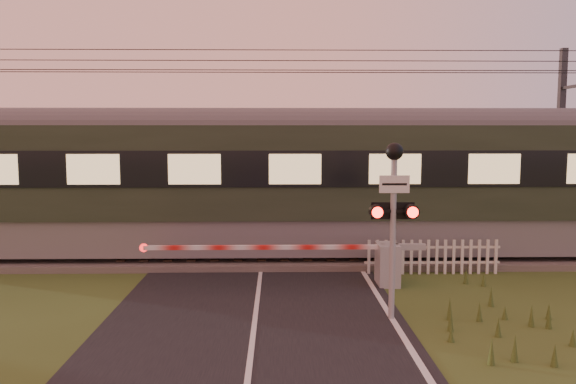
{
  "coord_description": "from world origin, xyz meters",
  "views": [
    {
      "loc": [
        0.46,
        -9.91,
        3.73
      ],
      "look_at": [
        0.7,
        3.2,
        2.35
      ],
      "focal_mm": 35.0,
      "sensor_mm": 36.0,
      "label": 1
    }
  ],
  "objects_px": {
    "boom_gate": "(373,262)",
    "crossing_signal": "(394,199)",
    "catenary_mast": "(561,143)",
    "picket_fence": "(433,257)"
  },
  "relations": [
    {
      "from": "catenary_mast",
      "to": "crossing_signal",
      "type": "bearing_deg",
      "value": -132.9
    },
    {
      "from": "boom_gate",
      "to": "catenary_mast",
      "type": "xyz_separation_m",
      "value": [
        7.13,
        5.13,
        2.81
      ]
    },
    {
      "from": "boom_gate",
      "to": "catenary_mast",
      "type": "height_order",
      "value": "catenary_mast"
    },
    {
      "from": "picket_fence",
      "to": "boom_gate",
      "type": "bearing_deg",
      "value": -150.08
    },
    {
      "from": "picket_fence",
      "to": "catenary_mast",
      "type": "bearing_deg",
      "value": 37.5
    },
    {
      "from": "crossing_signal",
      "to": "picket_fence",
      "type": "distance_m",
      "value": 4.51
    },
    {
      "from": "boom_gate",
      "to": "picket_fence",
      "type": "relative_size",
      "value": 1.94
    },
    {
      "from": "picket_fence",
      "to": "catenary_mast",
      "type": "xyz_separation_m",
      "value": [
        5.36,
        4.12,
        2.93
      ]
    },
    {
      "from": "boom_gate",
      "to": "crossing_signal",
      "type": "xyz_separation_m",
      "value": [
        -0.06,
        -2.6,
        1.85
      ]
    },
    {
      "from": "crossing_signal",
      "to": "catenary_mast",
      "type": "xyz_separation_m",
      "value": [
        7.19,
        7.73,
        0.96
      ]
    }
  ]
}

